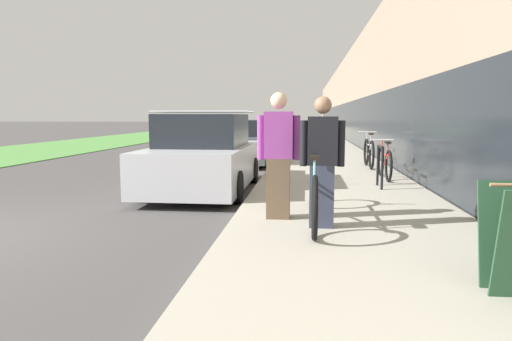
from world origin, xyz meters
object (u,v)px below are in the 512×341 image
Objects in this scene: cruiser_bike_middle at (369,153)px; vintage_roadster_curbside at (247,143)px; cruiser_bike_nearest at (385,163)px; person_rider at (322,162)px; person_bystander at (278,156)px; bike_rack_hoop at (380,162)px; parked_sedan_curbside at (204,157)px; tandem_bicycle at (313,191)px.

cruiser_bike_middle is 4.46m from vintage_roadster_curbside.
cruiser_bike_nearest is 2.31m from cruiser_bike_middle.
person_rider is 4.98m from cruiser_bike_nearest.
person_bystander reaches higher than vintage_roadster_curbside.
vintage_roadster_curbside is (-3.46, 6.05, -0.01)m from bike_rack_hoop.
parked_sedan_curbside is at bearing -163.44° from cruiser_bike_nearest.
person_bystander reaches higher than cruiser_bike_middle.
cruiser_bike_nearest is 6.07m from vintage_roadster_curbside.
cruiser_bike_nearest is at bearing 68.91° from tandem_bicycle.
person_rider is 0.96× the size of cruiser_bike_nearest.
tandem_bicycle is 3.89m from parked_sedan_curbside.
person_rider is at bearing -76.94° from vintage_roadster_curbside.
vintage_roadster_curbside reaches higher than bike_rack_hoop.
person_rider is (0.10, -0.36, 0.44)m from tandem_bicycle.
vintage_roadster_curbside is at bearing 102.97° from tandem_bicycle.
person_rider reaches higher than bike_rack_hoop.
person_bystander is at bearing -116.90° from cruiser_bike_nearest.
person_bystander is at bearing -122.05° from bike_rack_hoop.
parked_sedan_curbside is 0.90× the size of vintage_roadster_curbside.
tandem_bicycle is 1.68× the size of person_rider.
vintage_roadster_curbside is at bearing 119.77° from bike_rack_hoop.
person_bystander is 2.07× the size of bike_rack_hoop.
cruiser_bike_middle reaches higher than tandem_bicycle.
bike_rack_hoop is at bearing -60.23° from vintage_roadster_curbside.
bike_rack_hoop is at bearing -103.30° from cruiser_bike_nearest.
cruiser_bike_nearest is 0.36× the size of vintage_roadster_curbside.
tandem_bicycle reaches higher than cruiser_bike_nearest.
parked_sedan_curbside reaches higher than cruiser_bike_nearest.
parked_sedan_curbside reaches higher than vintage_roadster_curbside.
bike_rack_hoop is at bearing -94.18° from cruiser_bike_middle.
cruiser_bike_middle is 0.38× the size of vintage_roadster_curbside.
parked_sedan_curbside is at bearing 123.37° from person_rider.
person_rider is 0.96× the size of person_bystander.
person_rider is at bearing -108.53° from cruiser_bike_nearest.
parked_sedan_curbside is (-3.86, -3.47, 0.16)m from cruiser_bike_middle.
cruiser_bike_middle is 5.19m from parked_sedan_curbside.
vintage_roadster_curbside is (-2.10, 9.10, 0.10)m from tandem_bicycle.
parked_sedan_curbside is at bearing 119.48° from person_bystander.
person_rider is 1.97× the size of bike_rack_hoop.
vintage_roadster_curbside is at bearing 103.06° from person_rider.
bike_rack_hoop is (1.27, 3.40, -0.33)m from person_rider.
cruiser_bike_middle is (1.63, 6.65, 0.00)m from tandem_bicycle.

